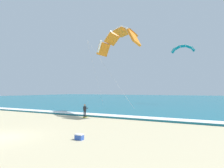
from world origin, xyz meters
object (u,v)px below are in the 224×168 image
(kitesurfer, at_px, (85,110))
(kite_distant, at_px, (183,48))
(cooler_box, at_px, (79,137))
(surfboard, at_px, (85,117))
(kite_primary, at_px, (119,38))

(kitesurfer, distance_m, kite_distant, 33.39)
(kitesurfer, bearing_deg, cooler_box, -57.30)
(surfboard, height_order, kitesurfer, kitesurfer)
(kite_primary, distance_m, cooler_box, 17.70)
(kite_primary, relative_size, cooler_box, 19.43)
(kite_primary, xyz_separation_m, cooler_box, (3.20, -13.64, -10.81))
(surfboard, xyz_separation_m, kite_distant, (8.94, 29.39, 14.02))
(kite_distant, relative_size, cooler_box, 9.75)
(kite_primary, distance_m, kite_distant, 25.92)
(kitesurfer, relative_size, cooler_box, 2.91)
(surfboard, bearing_deg, kite_distant, 73.09)
(kite_primary, bearing_deg, kitesurfer, -121.94)
(surfboard, relative_size, kite_primary, 0.13)
(surfboard, distance_m, cooler_box, 10.98)
(surfboard, height_order, kite_distant, kite_distant)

